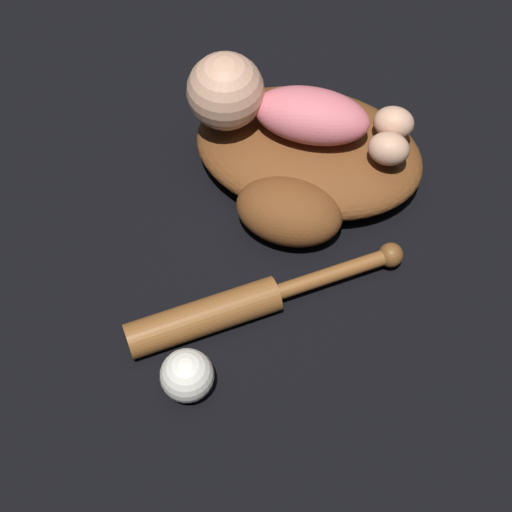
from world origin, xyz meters
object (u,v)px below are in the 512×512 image
(baseball_glove, at_px, (305,161))
(baby_figure, at_px, (276,105))
(baseball, at_px, (187,376))
(baseball_bat, at_px, (234,307))

(baseball_glove, relative_size, baby_figure, 1.15)
(baseball_glove, distance_m, baby_figure, 0.11)
(baseball, bearing_deg, baseball_glove, -109.50)
(baseball_bat, height_order, baseball, baseball)
(baseball_glove, bearing_deg, baseball_bat, 72.33)
(baseball_glove, xyz_separation_m, baby_figure, (0.05, -0.03, 0.09))
(baby_figure, bearing_deg, baseball_glove, 152.34)
(baseball_glove, distance_m, baseball, 0.40)
(baseball, bearing_deg, baseball_bat, -113.38)
(baby_figure, height_order, baseball, baby_figure)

